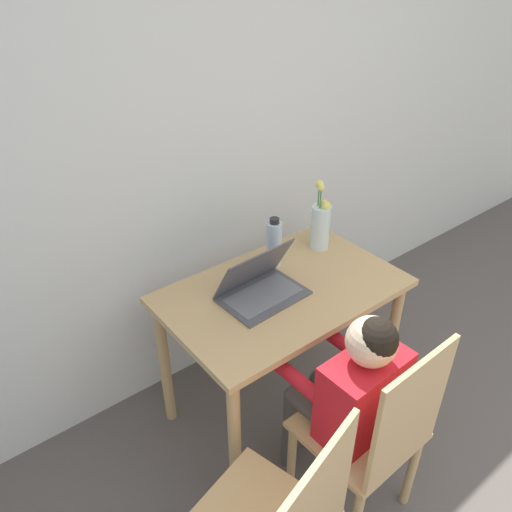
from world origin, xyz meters
TOP-DOWN VIEW (x-y plane):
  - wall_back at (0.00, 2.23)m, footprint 6.40×0.05m
  - dining_table at (-0.23, 1.68)m, footprint 1.03×0.65m
  - chair_occupied at (-0.32, 1.06)m, footprint 0.41×0.41m
  - person_seated at (-0.33, 1.18)m, footprint 0.34×0.43m
  - laptop at (-0.34, 1.71)m, footprint 0.36×0.26m
  - flower_vase at (0.13, 1.84)m, footprint 0.09×0.09m
  - water_bottle at (-0.14, 1.86)m, footprint 0.07×0.07m

SIDE VIEW (x-z plane):
  - chair_occupied at x=-0.32m, z-range 0.01..0.94m
  - person_seated at x=-0.33m, z-range 0.13..1.10m
  - dining_table at x=-0.23m, z-range 0.26..0.99m
  - laptop at x=-0.34m, z-range 0.68..0.89m
  - water_bottle at x=-0.14m, z-range 0.73..0.96m
  - flower_vase at x=0.13m, z-range 0.69..1.03m
  - wall_back at x=0.00m, z-range 0.00..2.50m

